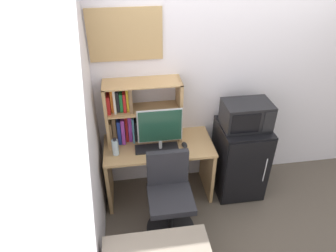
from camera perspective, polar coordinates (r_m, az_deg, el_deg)
The scene contains 12 objects.
wall_back at distance 3.63m, azimuth 19.52°, elevation 8.82°, with size 6.40×0.04×2.60m, color silver.
wall_left at distance 1.93m, azimuth -17.40°, elevation -14.41°, with size 0.04×4.40×2.60m, color silver.
desk at distance 3.42m, azimuth -1.74°, elevation -6.52°, with size 1.18×0.57×0.72m.
hutch_bookshelf at distance 3.21m, azimuth -6.93°, elevation 2.60°, with size 0.80×0.29×0.69m.
monitor at distance 3.06m, azimuth -1.50°, elevation -0.38°, with size 0.46×0.17×0.48m.
keyboard at distance 3.22m, azimuth -2.14°, elevation -4.20°, with size 0.46×0.15×0.02m, color black.
computer_mouse at distance 3.25m, azimuth 3.13°, elevation -3.61°, with size 0.06×0.11×0.04m, color black.
water_bottle at distance 3.14m, azimuth -9.90°, elevation -3.95°, with size 0.07×0.07×0.20m.
mini_fridge at distance 3.62m, azimuth 13.30°, elevation -6.00°, with size 0.53×0.57×0.89m.
microwave at distance 3.30m, azimuth 14.58°, elevation 2.03°, with size 0.50×0.34×0.29m.
desk_chair at distance 3.14m, azimuth 0.31°, elevation -13.65°, with size 0.50×0.50×0.89m.
wall_corkboard at distance 3.01m, azimuth -8.08°, elevation 16.63°, with size 0.71×0.02×0.50m, color tan.
Camera 1 is at (-1.25, -2.90, 2.68)m, focal length 32.32 mm.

